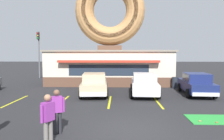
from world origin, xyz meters
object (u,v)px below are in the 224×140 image
car_navy (196,83)px  trash_bin (175,83)px  traffic_light_pole (39,48)px  car_champagne (94,83)px  car_white (144,83)px  pedestrian_hooded_kid (57,109)px  pedestrian_leather_jacket_man (48,117)px

car_navy → trash_bin: 3.21m
traffic_light_pole → car_champagne: bearing=-53.7°
car_navy → car_white: 3.84m
pedestrian_hooded_kid → pedestrian_leather_jacket_man: (0.02, -1.08, 0.01)m
car_white → pedestrian_leather_jacket_man: (-4.14, -8.94, 0.07)m
car_navy → pedestrian_leather_jacket_man: (-7.98, -9.24, 0.07)m
car_champagne → trash_bin: (6.73, 3.39, -0.37)m
car_champagne → trash_bin: 7.54m
car_white → trash_bin: size_ratio=4.76×
car_navy → pedestrian_hooded_kid: bearing=-134.4°
pedestrian_hooded_kid → traffic_light_pole: traffic_light_pole is taller
car_champagne → pedestrian_hooded_kid: pedestrian_hooded_kid is taller
pedestrian_leather_jacket_man → car_white: bearing=65.1°
car_navy → car_white: bearing=-175.5°
car_navy → pedestrian_leather_jacket_man: 12.21m
car_champagne → trash_bin: size_ratio=4.79×
car_navy → pedestrian_leather_jacket_man: size_ratio=2.75×
car_navy → car_white: same height
pedestrian_hooded_kid → pedestrian_leather_jacket_man: 1.08m
car_white → traffic_light_pole: 16.48m
pedestrian_hooded_kid → pedestrian_leather_jacket_man: bearing=-89.1°
pedestrian_leather_jacket_man → car_champagne: bearing=86.8°
pedestrian_hooded_kid → traffic_light_pole: 20.67m
pedestrian_hooded_kid → car_navy: bearing=45.6°
car_champagne → trash_bin: car_champagne is taller
pedestrian_leather_jacket_man → traffic_light_pole: size_ratio=0.29×
car_champagne → pedestrian_hooded_kid: size_ratio=2.80×
trash_bin → pedestrian_hooded_kid: bearing=-122.8°
car_champagne → car_white: bearing=-0.1°
pedestrian_hooded_kid → trash_bin: 13.40m
pedestrian_hooded_kid → traffic_light_pole: (-7.65, 19.00, 2.78)m
pedestrian_leather_jacket_man → traffic_light_pole: 21.67m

